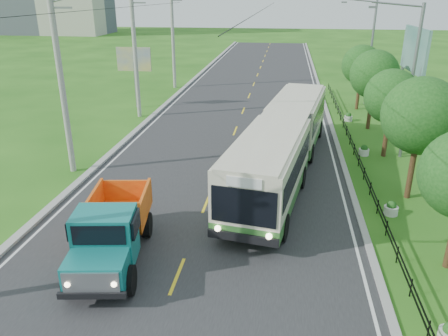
% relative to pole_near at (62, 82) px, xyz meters
% --- Properties ---
extents(ground, '(240.00, 240.00, 0.00)m').
position_rel_pole_near_xyz_m(ground, '(8.26, -9.00, -5.09)').
color(ground, '#225814').
rests_on(ground, ground).
extents(road, '(14.00, 120.00, 0.02)m').
position_rel_pole_near_xyz_m(road, '(8.26, 11.00, -5.08)').
color(road, '#28282B').
rests_on(road, ground).
extents(curb_left, '(0.40, 120.00, 0.15)m').
position_rel_pole_near_xyz_m(curb_left, '(1.06, 11.00, -5.02)').
color(curb_left, '#9E9E99').
rests_on(curb_left, ground).
extents(curb_right, '(0.30, 120.00, 0.10)m').
position_rel_pole_near_xyz_m(curb_right, '(15.41, 11.00, -5.04)').
color(curb_right, '#9E9E99').
rests_on(curb_right, ground).
extents(edge_line_left, '(0.12, 120.00, 0.00)m').
position_rel_pole_near_xyz_m(edge_line_left, '(1.61, 11.00, -5.07)').
color(edge_line_left, silver).
rests_on(edge_line_left, road).
extents(edge_line_right, '(0.12, 120.00, 0.00)m').
position_rel_pole_near_xyz_m(edge_line_right, '(14.91, 11.00, -5.07)').
color(edge_line_right, silver).
rests_on(edge_line_right, road).
extents(centre_dash, '(0.12, 2.20, 0.00)m').
position_rel_pole_near_xyz_m(centre_dash, '(8.26, -9.00, -5.07)').
color(centre_dash, yellow).
rests_on(centre_dash, road).
extents(railing_right, '(0.04, 40.00, 0.60)m').
position_rel_pole_near_xyz_m(railing_right, '(16.26, 5.00, -4.79)').
color(railing_right, black).
rests_on(railing_right, ground).
extents(pole_near, '(3.51, 0.32, 10.00)m').
position_rel_pole_near_xyz_m(pole_near, '(0.00, 0.00, 0.00)').
color(pole_near, gray).
rests_on(pole_near, ground).
extents(pole_mid, '(3.51, 0.32, 10.00)m').
position_rel_pole_near_xyz_m(pole_mid, '(0.00, 12.00, 0.00)').
color(pole_mid, gray).
rests_on(pole_mid, ground).
extents(pole_far, '(3.51, 0.32, 10.00)m').
position_rel_pole_near_xyz_m(pole_far, '(0.00, 24.00, 0.00)').
color(pole_far, gray).
rests_on(pole_far, ground).
extents(tree_third, '(3.60, 3.62, 6.00)m').
position_rel_pole_near_xyz_m(tree_third, '(18.12, -0.86, -1.11)').
color(tree_third, '#382314').
rests_on(tree_third, ground).
extents(tree_fourth, '(3.24, 3.31, 5.40)m').
position_rel_pole_near_xyz_m(tree_fourth, '(18.12, 5.14, -1.51)').
color(tree_fourth, '#382314').
rests_on(tree_fourth, ground).
extents(tree_fifth, '(3.48, 3.52, 5.80)m').
position_rel_pole_near_xyz_m(tree_fifth, '(18.12, 11.14, -1.24)').
color(tree_fifth, '#382314').
rests_on(tree_fifth, ground).
extents(tree_back, '(3.30, 3.36, 5.50)m').
position_rel_pole_near_xyz_m(tree_back, '(18.12, 17.14, -1.44)').
color(tree_back, '#382314').
rests_on(tree_back, ground).
extents(streetlight_mid, '(3.02, 0.20, 9.07)m').
position_rel_pole_near_xyz_m(streetlight_mid, '(18.90, 5.00, -0.19)').
color(streetlight_mid, slate).
rests_on(streetlight_mid, ground).
extents(streetlight_far, '(3.02, 0.20, 9.07)m').
position_rel_pole_near_xyz_m(streetlight_far, '(18.90, 19.00, -0.19)').
color(streetlight_far, slate).
rests_on(streetlight_far, ground).
extents(planter_near, '(0.64, 0.64, 0.67)m').
position_rel_pole_near_xyz_m(planter_near, '(16.86, -3.00, -4.81)').
color(planter_near, silver).
rests_on(planter_near, ground).
extents(planter_mid, '(0.64, 0.64, 0.67)m').
position_rel_pole_near_xyz_m(planter_mid, '(16.86, 5.00, -4.81)').
color(planter_mid, silver).
rests_on(planter_mid, ground).
extents(planter_far, '(0.64, 0.64, 0.67)m').
position_rel_pole_near_xyz_m(planter_far, '(16.86, 13.00, -4.81)').
color(planter_far, silver).
rests_on(planter_far, ground).
extents(billboard_left, '(3.00, 0.20, 5.20)m').
position_rel_pole_near_xyz_m(billboard_left, '(-1.24, 15.00, -1.23)').
color(billboard_left, slate).
rests_on(billboard_left, ground).
extents(billboard_right, '(0.24, 6.00, 7.30)m').
position_rel_pole_near_xyz_m(billboard_right, '(20.56, 11.00, 0.25)').
color(billboard_right, slate).
rests_on(billboard_right, ground).
extents(bus, '(5.53, 17.62, 3.36)m').
position_rel_pole_near_xyz_m(bus, '(11.84, 1.27, -3.07)').
color(bus, '#30692A').
rests_on(bus, ground).
extents(dump_truck, '(3.04, 6.10, 2.46)m').
position_rel_pole_near_xyz_m(dump_truck, '(5.63, -8.29, -3.70)').
color(dump_truck, '#147877').
rests_on(dump_truck, ground).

